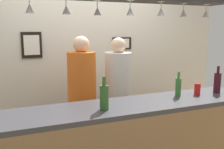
# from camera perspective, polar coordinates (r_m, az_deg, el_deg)

# --- Properties ---
(back_wall) EXTENTS (4.40, 0.06, 2.60)m
(back_wall) POSITION_cam_1_polar(r_m,az_deg,el_deg) (3.73, -5.81, 3.42)
(back_wall) COLOR silver
(back_wall) RESTS_ON ground_plane
(bar_counter) EXTENTS (2.70, 0.55, 1.03)m
(bar_counter) POSITION_cam_1_polar(r_m,az_deg,el_deg) (2.45, 5.54, -15.10)
(bar_counter) COLOR #38383D
(bar_counter) RESTS_ON ground_plane
(hanging_wineglass_far_left) EXTENTS (0.07, 0.07, 0.13)m
(hanging_wineglass_far_left) POSITION_cam_1_polar(r_m,az_deg,el_deg) (2.12, -17.91, 13.97)
(hanging_wineglass_far_left) COLOR silver
(hanging_wineglass_far_left) RESTS_ON overhead_glass_rack
(hanging_wineglass_left) EXTENTS (0.07, 0.07, 0.13)m
(hanging_wineglass_left) POSITION_cam_1_polar(r_m,az_deg,el_deg) (2.20, -10.18, 14.14)
(hanging_wineglass_left) COLOR silver
(hanging_wineglass_left) RESTS_ON overhead_glass_rack
(hanging_wineglass_center_left) EXTENTS (0.07, 0.07, 0.13)m
(hanging_wineglass_center_left) POSITION_cam_1_polar(r_m,az_deg,el_deg) (2.34, -3.28, 14.04)
(hanging_wineglass_center_left) COLOR silver
(hanging_wineglass_center_left) RESTS_ON overhead_glass_rack
(hanging_wineglass_center) EXTENTS (0.07, 0.07, 0.13)m
(hanging_wineglass_center) POSITION_cam_1_polar(r_m,az_deg,el_deg) (2.34, 4.05, 14.02)
(hanging_wineglass_center) COLOR silver
(hanging_wineglass_center) RESTS_ON overhead_glass_rack
(hanging_wineglass_center_right) EXTENTS (0.07, 0.07, 0.13)m
(hanging_wineglass_center_right) POSITION_cam_1_polar(r_m,az_deg,el_deg) (2.49, 10.86, 13.65)
(hanging_wineglass_center_right) COLOR silver
(hanging_wineglass_center_right) RESTS_ON overhead_glass_rack
(hanging_wineglass_right) EXTENTS (0.07, 0.07, 0.13)m
(hanging_wineglass_right) POSITION_cam_1_polar(r_m,az_deg,el_deg) (2.71, 15.62, 13.16)
(hanging_wineglass_right) COLOR silver
(hanging_wineglass_right) RESTS_ON overhead_glass_rack
(hanging_wineglass_far_right) EXTENTS (0.07, 0.07, 0.13)m
(hanging_wineglass_far_right) POSITION_cam_1_polar(r_m,az_deg,el_deg) (2.89, 20.19, 12.71)
(hanging_wineglass_far_right) COLOR silver
(hanging_wineglass_far_right) RESTS_ON overhead_glass_rack
(person_middle_orange_shirt) EXTENTS (0.34, 0.34, 1.65)m
(person_middle_orange_shirt) POSITION_cam_1_polar(r_m,az_deg,el_deg) (3.10, -6.69, -3.70)
(person_middle_orange_shirt) COLOR #2D334C
(person_middle_orange_shirt) RESTS_ON ground_plane
(person_right_white_patterned_shirt) EXTENTS (0.34, 0.34, 1.63)m
(person_right_white_patterned_shirt) POSITION_cam_1_polar(r_m,az_deg,el_deg) (3.26, 1.38, -3.24)
(person_right_white_patterned_shirt) COLOR #2D334C
(person_right_white_patterned_shirt) RESTS_ON ground_plane
(bottle_beer_green_import) EXTENTS (0.06, 0.06, 0.26)m
(bottle_beer_green_import) POSITION_cam_1_polar(r_m,az_deg,el_deg) (2.80, 14.53, -2.60)
(bottle_beer_green_import) COLOR #336B2D
(bottle_beer_green_import) RESTS_ON bar_counter
(bottle_champagne_green) EXTENTS (0.08, 0.08, 0.30)m
(bottle_champagne_green) POSITION_cam_1_polar(r_m,az_deg,el_deg) (2.25, -1.75, -4.95)
(bottle_champagne_green) COLOR #2D5623
(bottle_champagne_green) RESTS_ON bar_counter
(bottle_wine_dark_red) EXTENTS (0.08, 0.08, 0.30)m
(bottle_wine_dark_red) POSITION_cam_1_polar(r_m,az_deg,el_deg) (3.08, 22.41, -1.61)
(bottle_wine_dark_red) COLOR #380F19
(bottle_wine_dark_red) RESTS_ON bar_counter
(drink_can) EXTENTS (0.07, 0.07, 0.12)m
(drink_can) POSITION_cam_1_polar(r_m,az_deg,el_deg) (2.93, 18.47, -3.08)
(drink_can) COLOR red
(drink_can) RESTS_ON bar_counter
(picture_frame_caricature) EXTENTS (0.26, 0.02, 0.34)m
(picture_frame_caricature) POSITION_cam_1_polar(r_m,az_deg,el_deg) (3.53, -17.46, 6.27)
(picture_frame_caricature) COLOR black
(picture_frame_caricature) RESTS_ON back_wall
(picture_frame_lower_pair) EXTENTS (0.30, 0.02, 0.18)m
(picture_frame_lower_pair) POSITION_cam_1_polar(r_m,az_deg,el_deg) (3.86, 2.21, 6.95)
(picture_frame_lower_pair) COLOR black
(picture_frame_lower_pair) RESTS_ON back_wall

